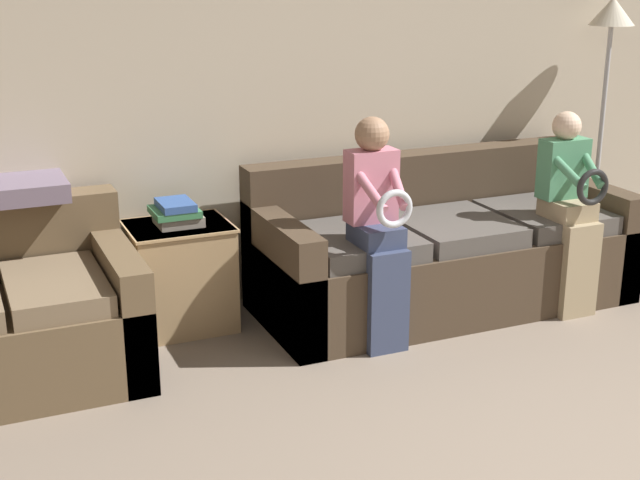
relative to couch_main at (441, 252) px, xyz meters
name	(u,v)px	position (x,y,z in m)	size (l,w,h in m)	color
wall_back	(363,88)	(-0.28, 0.55, 0.95)	(7.94, 0.06, 2.55)	beige
couch_main	(441,252)	(0.00, 0.00, 0.00)	(2.28, 0.94, 0.89)	#473828
couch_side	(4,320)	(-2.54, -0.01, -0.02)	(1.32, 0.98, 0.84)	brown
child_left_seated	(378,221)	(-0.63, -0.38, 0.38)	(0.28, 0.38, 1.25)	#384260
child_right_seated	(571,204)	(0.63, -0.39, 0.34)	(0.29, 0.37, 1.20)	tan
side_shelf	(180,275)	(-1.56, 0.26, -0.01)	(0.58, 0.47, 0.62)	tan
book_stack	(176,213)	(-1.57, 0.26, 0.36)	(0.27, 0.27, 0.14)	gray
floor_lamp	(609,46)	(1.39, 0.28, 1.16)	(0.29, 0.29, 1.80)	#2D2B28
throw_pillow	(18,188)	(-2.39, 0.35, 0.57)	(0.48, 0.48, 0.10)	slate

